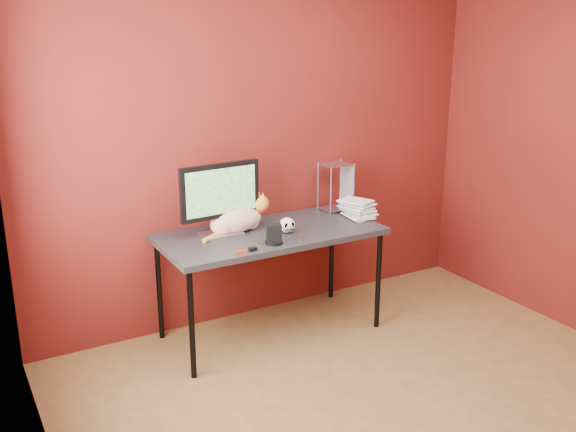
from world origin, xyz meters
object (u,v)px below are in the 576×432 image
monitor (220,196)px  book_stack (351,124)px  cat (237,219)px  skull_mug (287,225)px  speaker (274,235)px  desk (270,238)px

monitor → book_stack: 1.04m
cat → skull_mug: (0.28, -0.18, -0.03)m
monitor → cat: bearing=4.0°
cat → speaker: size_ratio=4.06×
skull_mug → desk: bearing=143.7°
cat → book_stack: 1.02m
monitor → skull_mug: size_ratio=5.13×
skull_mug → book_stack: 0.83m
desk → monitor: monitor is taller
desk → cat: bearing=153.2°
desk → speaker: (-0.10, -0.23, 0.11)m
cat → book_stack: size_ratio=0.39×
desk → cat: 0.26m
desk → cat: (-0.20, 0.10, 0.14)m
monitor → skull_mug: 0.49m
monitor → speaker: (0.22, -0.32, -0.21)m
monitor → cat: 0.22m
speaker → book_stack: 0.98m
desk → book_stack: 0.96m
monitor → cat: size_ratio=1.05×
skull_mug → cat: bearing=155.9°
cat → speaker: (0.10, -0.33, -0.03)m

